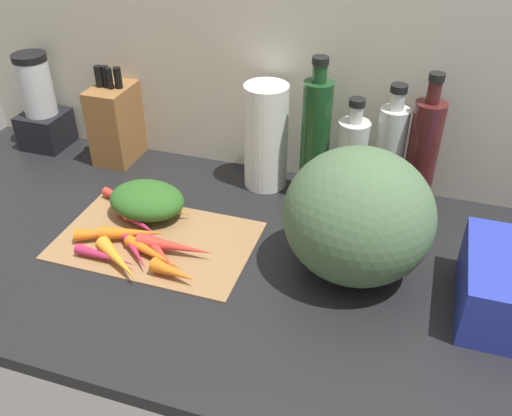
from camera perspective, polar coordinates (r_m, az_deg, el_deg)
ground_plane at (r=122.56cm, az=-3.87°, el=-4.80°), size 170.00×80.00×3.00cm
wall_back at (r=139.22cm, az=1.54°, el=15.16°), size 170.00×3.00×60.00cm
cutting_board at (r=125.32cm, az=-10.30°, el=-3.25°), size 43.44×27.66×0.80cm
carrot_0 at (r=120.59cm, az=-12.46°, el=-4.34°), size 11.52×10.91×2.29cm
carrot_1 at (r=120.38cm, az=-15.27°, el=-4.90°), size 14.91×3.34×2.31cm
carrot_2 at (r=128.55cm, az=-12.19°, el=-1.39°), size 13.73×8.84×2.96cm
carrot_3 at (r=118.05cm, az=-14.09°, el=-5.25°), size 14.18×10.93×3.33cm
carrot_4 at (r=118.05cm, az=-9.73°, el=-4.85°), size 12.91×10.66×2.55cm
carrot_5 at (r=133.72cm, az=-12.47°, el=0.04°), size 9.59×11.00×2.66cm
carrot_6 at (r=118.39cm, az=-10.44°, el=-4.78°), size 16.29×7.93×2.62cm
carrot_7 at (r=130.28cm, az=-10.08°, el=-0.50°), size 16.02×8.47×3.24cm
carrot_8 at (r=119.26cm, az=-8.37°, el=-3.98°), size 17.22×4.05×3.36cm
carrot_9 at (r=136.85cm, az=-13.26°, el=0.69°), size 15.28×6.93×2.30cm
carrot_10 at (r=126.47cm, az=-15.30°, el=-2.59°), size 13.67×7.68×2.89cm
carrot_11 at (r=124.82cm, az=-12.68°, el=-2.55°), size 14.76×7.76×3.40cm
carrot_12 at (r=112.96cm, az=-8.49°, el=-6.60°), size 10.81×5.04×3.17cm
carrot_greens_pile at (r=131.23cm, az=-11.24°, el=0.80°), size 18.08×13.91×7.65cm
winter_squash at (r=108.92cm, az=10.52°, el=-0.89°), size 29.66×27.38×27.82cm
knife_block at (r=155.55cm, az=-14.34°, el=8.58°), size 9.81×13.79×26.44cm
blender_appliance at (r=168.79cm, az=-21.41°, el=9.65°), size 12.05×12.05×27.14cm
paper_towel_roll at (r=137.31cm, az=1.03°, el=7.38°), size 10.88×10.88×26.94cm
bottle_0 at (r=131.88cm, az=6.16°, el=7.11°), size 6.94×6.94×35.70cm
bottle_1 at (r=132.03cm, az=9.79°, el=4.74°), size 7.40×7.40×27.42cm
bottle_2 at (r=131.35cm, az=13.57°, el=5.14°), size 6.74×6.74×31.33cm
bottle_3 at (r=129.92cm, az=16.76°, el=4.92°), size 6.93×6.93×35.01cm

